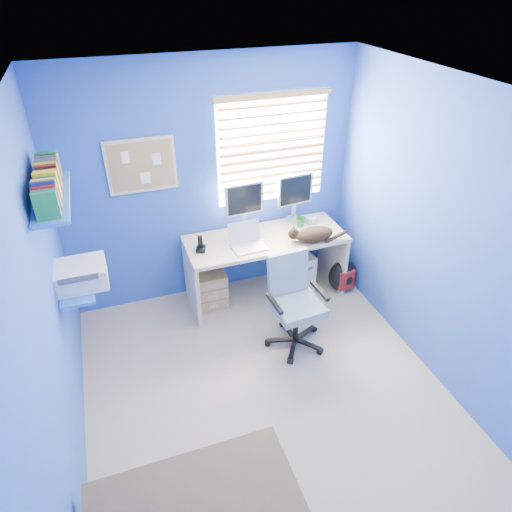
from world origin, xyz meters
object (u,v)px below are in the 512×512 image
object	(u,v)px
laptop	(249,238)
tower_pc	(298,268)
cat	(315,234)
desk	(265,267)
office_chair	(294,313)

from	to	relation	value
laptop	tower_pc	xyz separation A→B (m)	(0.65, 0.18, -0.62)
cat	tower_pc	xyz separation A→B (m)	(-0.03, 0.27, -0.59)
cat	tower_pc	world-z (taller)	cat
desk	cat	world-z (taller)	cat
cat	tower_pc	bearing A→B (deg)	113.05
laptop	cat	world-z (taller)	laptop
cat	office_chair	xyz separation A→B (m)	(-0.45, -0.56, -0.47)
laptop	cat	size ratio (longest dim) A/B	0.82
cat	office_chair	distance (m)	0.86
laptop	tower_pc	distance (m)	0.92
cat	tower_pc	distance (m)	0.65
office_chair	cat	bearing A→B (deg)	51.62
tower_pc	office_chair	distance (m)	0.94
laptop	office_chair	distance (m)	0.86
tower_pc	desk	bearing A→B (deg)	177.55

